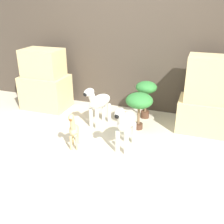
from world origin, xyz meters
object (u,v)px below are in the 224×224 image
at_px(potted_palm_back, 146,90).
at_px(potted_palm_front, 139,102).
at_px(zebra_right, 125,123).
at_px(zebra_left, 98,102).
at_px(giraffe_figurine, 74,129).

bearing_deg(potted_palm_back, potted_palm_front, -90.81).
height_order(zebra_right, potted_palm_front, zebra_right).
xyz_separation_m(zebra_right, zebra_left, (-0.57, 0.52, 0.00)).
relative_size(giraffe_figurine, potted_palm_front, 0.97).
distance_m(zebra_left, potted_palm_front, 0.60).
distance_m(zebra_left, potted_palm_back, 0.78).
relative_size(zebra_right, potted_palm_back, 1.06).
bearing_deg(zebra_left, zebra_right, -42.82).
xyz_separation_m(zebra_left, potted_palm_back, (0.60, 0.50, 0.09)).
xyz_separation_m(zebra_left, giraffe_figurine, (-0.04, -0.72, -0.09)).
distance_m(potted_palm_front, potted_palm_back, 0.42).
relative_size(zebra_right, potted_palm_front, 1.15).
bearing_deg(zebra_left, giraffe_figurine, -93.37).
bearing_deg(giraffe_figurine, zebra_right, 18.03).
bearing_deg(potted_palm_back, giraffe_figurine, -117.66).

